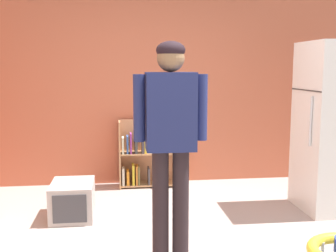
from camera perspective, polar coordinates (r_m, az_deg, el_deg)
name	(u,v)px	position (r m, az deg, el deg)	size (l,w,h in m)	color
back_wall	(157,80)	(5.37, -1.60, 6.37)	(5.20, 0.06, 2.70)	#C16547
refrigerator	(336,127)	(4.67, 22.27, -0.14)	(0.73, 0.68, 1.78)	white
bookshelf	(146,158)	(5.30, -3.09, -4.39)	(0.80, 0.28, 0.85)	tan
standing_person	(171,130)	(3.15, 0.37, -0.57)	(0.57, 0.22, 1.71)	black
pet_carrier	(73,200)	(4.34, -13.10, -9.97)	(0.42, 0.55, 0.36)	#BDB3AF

